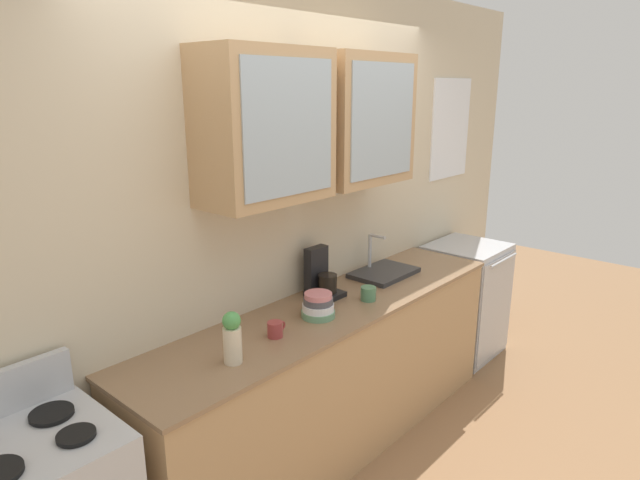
# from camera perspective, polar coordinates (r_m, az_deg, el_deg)

# --- Properties ---
(ground_plane) EXTENTS (10.00, 10.00, 0.00)m
(ground_plane) POSITION_cam_1_polar(r_m,az_deg,el_deg) (3.59, 1.26, -20.34)
(ground_plane) COLOR #936B47
(back_wall_unit) EXTENTS (5.19, 0.44, 2.71)m
(back_wall_unit) POSITION_cam_1_polar(r_m,az_deg,el_deg) (3.17, -2.66, 4.00)
(back_wall_unit) COLOR beige
(back_wall_unit) RESTS_ON ground_plane
(counter) EXTENTS (2.62, 0.59, 0.91)m
(counter) POSITION_cam_1_polar(r_m,az_deg,el_deg) (3.34, 1.30, -14.02)
(counter) COLOR tan
(counter) RESTS_ON ground_plane
(sink_faucet) EXTENTS (0.43, 0.30, 0.26)m
(sink_faucet) POSITION_cam_1_polar(r_m,az_deg,el_deg) (3.65, 6.59, -3.27)
(sink_faucet) COLOR #2D2D30
(sink_faucet) RESTS_ON counter
(bowl_stack) EXTENTS (0.18, 0.18, 0.14)m
(bowl_stack) POSITION_cam_1_polar(r_m,az_deg,el_deg) (2.97, -0.19, -6.83)
(bowl_stack) COLOR #669972
(bowl_stack) RESTS_ON counter
(vase) EXTENTS (0.08, 0.08, 0.24)m
(vase) POSITION_cam_1_polar(r_m,az_deg,el_deg) (2.52, -9.09, -9.92)
(vase) COLOR beige
(vase) RESTS_ON counter
(cup_near_sink) EXTENTS (0.12, 0.09, 0.08)m
(cup_near_sink) POSITION_cam_1_polar(r_m,az_deg,el_deg) (3.22, 5.05, -5.54)
(cup_near_sink) COLOR #4C7F59
(cup_near_sink) RESTS_ON counter
(cup_near_bowls) EXTENTS (0.11, 0.08, 0.08)m
(cup_near_bowls) POSITION_cam_1_polar(r_m,az_deg,el_deg) (2.77, -4.65, -9.21)
(cup_near_bowls) COLOR #993838
(cup_near_bowls) RESTS_ON counter
(dishwasher) EXTENTS (0.58, 0.58, 0.91)m
(dishwasher) POSITION_cam_1_polar(r_m,az_deg,el_deg) (4.60, 14.74, -5.97)
(dishwasher) COLOR silver
(dishwasher) RESTS_ON ground_plane
(coffee_maker) EXTENTS (0.17, 0.20, 0.29)m
(coffee_maker) POSITION_cam_1_polar(r_m,az_deg,el_deg) (3.26, 0.14, -3.95)
(coffee_maker) COLOR black
(coffee_maker) RESTS_ON counter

